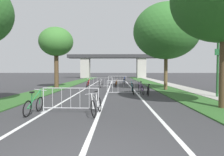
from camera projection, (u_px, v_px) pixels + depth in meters
The scene contains 23 objects.
grass_verge_left at pixel (69, 84), 25.73m from camera, with size 2.33×54.15×0.05m, color #2D5B26.
grass_verge_right at pixel (152, 84), 25.50m from camera, with size 2.33×54.15×0.05m, color #2D5B26.
sidewalk_path_right at pixel (168, 84), 25.46m from camera, with size 1.65×54.15×0.08m, color #9E9B93.
lane_stripe_center at pixel (109, 89), 19.13m from camera, with size 0.14×31.32×0.01m, color silver.
lane_stripe_right_lane at pixel (133, 89), 19.09m from camera, with size 0.14×31.32×0.01m, color silver.
lane_stripe_left_lane at pixel (85, 89), 19.18m from camera, with size 0.14×31.32×0.01m, color silver.
overpass_bridge at pixel (113, 62), 48.05m from camera, with size 21.76×3.18×5.60m.
tree_left_maple_mid at pixel (56, 42), 19.87m from camera, with size 3.38×3.38×6.10m.
tree_right_pine_far at pixel (166, 31), 18.05m from camera, with size 5.95×5.95×7.87m.
lamppost_with_sign at pixel (218, 46), 12.90m from camera, with size 0.56×0.32×5.68m.
crowd_barrier_nearest at pixel (71, 100), 8.48m from camera, with size 2.45×0.52×1.05m.
crowd_barrier_second at pixel (123, 88), 14.51m from camera, with size 2.44×0.50×1.05m.
crowd_barrier_third at pixel (101, 83), 20.65m from camera, with size 2.44×0.49×1.05m.
crowd_barrier_fourth at pixel (117, 80), 26.70m from camera, with size 2.44×0.50×1.05m.
bicycle_silver_0 at pixel (101, 84), 21.18m from camera, with size 0.45×1.58×0.88m.
bicycle_blue_1 at pixel (124, 81), 26.25m from camera, with size 0.58×1.65×0.97m.
bicycle_black_2 at pixel (148, 91), 14.10m from camera, with size 0.50×1.68×0.85m.
bicycle_green_3 at pixel (34, 105), 8.12m from camera, with size 0.55×1.73×0.98m.
bicycle_red_4 at pixel (88, 85), 20.21m from camera, with size 0.53×1.62×0.98m.
bicycle_orange_5 at pixel (116, 84), 21.19m from camera, with size 0.51×1.61×0.89m.
bicycle_teal_6 at pixel (133, 89), 15.06m from camera, with size 0.49×1.70×0.99m.
bicycle_white_7 at pixel (96, 105), 8.06m from camera, with size 0.56×1.76×0.95m.
bicycle_purple_8 at pixel (141, 89), 14.92m from camera, with size 0.53×1.74×0.98m.
Camera 1 is at (0.71, -3.41, 1.78)m, focal length 31.98 mm.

